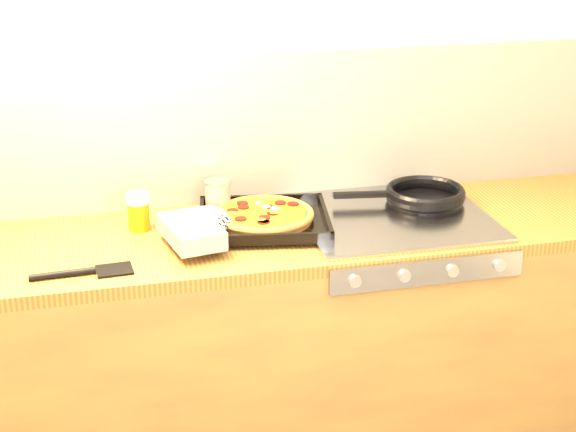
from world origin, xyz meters
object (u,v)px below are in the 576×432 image
object	(u,v)px
pizza_on_tray	(244,220)
juice_glass	(138,211)
tomato_can	(218,198)
frying_pan	(423,195)

from	to	relation	value
pizza_on_tray	juice_glass	bearing A→B (deg)	161.55
pizza_on_tray	juice_glass	xyz separation A→B (m)	(-0.31, 0.10, 0.02)
pizza_on_tray	tomato_can	size ratio (longest dim) A/B	4.73
tomato_can	frying_pan	bearing A→B (deg)	-7.18
frying_pan	tomato_can	bearing A→B (deg)	172.82
tomato_can	juice_glass	bearing A→B (deg)	-165.99
tomato_can	juice_glass	world-z (taller)	same
juice_glass	tomato_can	bearing A→B (deg)	14.01
frying_pan	pizza_on_tray	bearing A→B (deg)	-172.32
frying_pan	juice_glass	size ratio (longest dim) A/B	3.89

